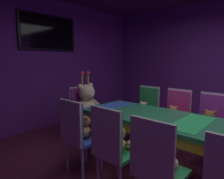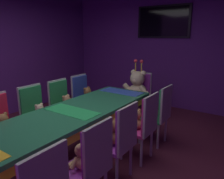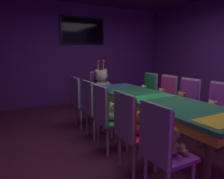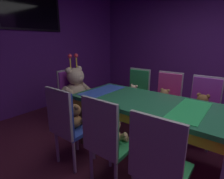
{
  "view_description": "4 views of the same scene",
  "coord_description": "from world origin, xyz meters",
  "px_view_note": "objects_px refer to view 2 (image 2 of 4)",
  "views": [
    {
      "loc": [
        -2.23,
        -0.77,
        1.45
      ],
      "look_at": [
        0.06,
        1.32,
        1.0
      ],
      "focal_mm": 31.14,
      "sensor_mm": 36.0,
      "label": 1
    },
    {
      "loc": [
        2.03,
        -2.01,
        1.75
      ],
      "look_at": [
        0.0,
        0.96,
        0.85
      ],
      "focal_mm": 35.02,
      "sensor_mm": 36.0,
      "label": 2
    },
    {
      "loc": [
        -2.06,
        -2.52,
        1.43
      ],
      "look_at": [
        -0.24,
        0.9,
        0.74
      ],
      "focal_mm": 32.68,
      "sensor_mm": 36.0,
      "label": 3
    },
    {
      "loc": [
        -1.94,
        -0.42,
        1.47
      ],
      "look_at": [
        0.14,
        1.2,
        0.74
      ],
      "focal_mm": 28.01,
      "sensor_mm": 36.0,
      "label": 4
    }
  ],
  "objects_px": {
    "teddy_left_1": "(3,126)",
    "throne_chair": "(140,91)",
    "teddy_right_4": "(153,110)",
    "king_teddy_bear": "(137,87)",
    "chair_right_3": "(145,121)",
    "teddy_left_2": "(40,113)",
    "chair_left_4": "(82,94)",
    "chair_right_4": "(161,110)",
    "wall_tv": "(163,22)",
    "teddy_right_1": "(81,157)",
    "chair_left_2": "(34,110)",
    "chair_left_3": "(61,102)",
    "teddy_left_4": "(88,96)",
    "chair_right_1": "(92,160)",
    "teddy_right_3": "(136,120)",
    "teddy_left_3": "(67,104)",
    "banquet_table": "(72,117)",
    "teddy_right_2": "(112,133)",
    "chair_right_2": "(122,136)"
  },
  "relations": [
    {
      "from": "chair_left_4",
      "to": "teddy_right_3",
      "type": "xyz_separation_m",
      "value": [
        1.51,
        -0.56,
        -0.02
      ]
    },
    {
      "from": "chair_right_4",
      "to": "wall_tv",
      "type": "height_order",
      "value": "wall_tv"
    },
    {
      "from": "teddy_left_1",
      "to": "teddy_left_2",
      "type": "bearing_deg",
      "value": 92.45
    },
    {
      "from": "teddy_left_2",
      "to": "chair_left_4",
      "type": "bearing_deg",
      "value": 96.8
    },
    {
      "from": "teddy_left_4",
      "to": "chair_right_3",
      "type": "distance_m",
      "value": 1.61
    },
    {
      "from": "banquet_table",
      "to": "chair_left_4",
      "type": "distance_m",
      "value": 1.39
    },
    {
      "from": "king_teddy_bear",
      "to": "chair_right_3",
      "type": "bearing_deg",
      "value": 32.22
    },
    {
      "from": "banquet_table",
      "to": "chair_left_2",
      "type": "bearing_deg",
      "value": 179.66
    },
    {
      "from": "teddy_left_1",
      "to": "teddy_right_2",
      "type": "relative_size",
      "value": 0.96
    },
    {
      "from": "teddy_left_1",
      "to": "chair_left_2",
      "type": "distance_m",
      "value": 0.63
    },
    {
      "from": "teddy_right_2",
      "to": "chair_right_4",
      "type": "xyz_separation_m",
      "value": [
        0.17,
        1.13,
        0.01
      ]
    },
    {
      "from": "chair_right_1",
      "to": "teddy_right_2",
      "type": "height_order",
      "value": "chair_right_1"
    },
    {
      "from": "chair_right_4",
      "to": "teddy_right_4",
      "type": "bearing_deg",
      "value": -0.0
    },
    {
      "from": "teddy_left_3",
      "to": "teddy_left_4",
      "type": "height_order",
      "value": "teddy_left_4"
    },
    {
      "from": "chair_right_2",
      "to": "chair_left_2",
      "type": "bearing_deg",
      "value": -0.17
    },
    {
      "from": "chair_left_4",
      "to": "throne_chair",
      "type": "xyz_separation_m",
      "value": [
        0.83,
        0.92,
        0.0
      ]
    },
    {
      "from": "teddy_right_4",
      "to": "wall_tv",
      "type": "relative_size",
      "value": 0.22
    },
    {
      "from": "chair_left_2",
      "to": "wall_tv",
      "type": "height_order",
      "value": "wall_tv"
    },
    {
      "from": "teddy_left_4",
      "to": "teddy_right_4",
      "type": "distance_m",
      "value": 1.36
    },
    {
      "from": "banquet_table",
      "to": "teddy_left_1",
      "type": "height_order",
      "value": "teddy_left_1"
    },
    {
      "from": "teddy_left_2",
      "to": "teddy_right_4",
      "type": "distance_m",
      "value": 1.78
    },
    {
      "from": "chair_right_1",
      "to": "throne_chair",
      "type": "xyz_separation_m",
      "value": [
        -0.83,
        2.63,
        0.0
      ]
    },
    {
      "from": "teddy_left_1",
      "to": "wall_tv",
      "type": "height_order",
      "value": "wall_tv"
    },
    {
      "from": "teddy_left_1",
      "to": "throne_chair",
      "type": "relative_size",
      "value": 0.32
    },
    {
      "from": "chair_right_1",
      "to": "teddy_right_3",
      "type": "bearing_deg",
      "value": -82.68
    },
    {
      "from": "teddy_left_2",
      "to": "chair_right_3",
      "type": "xyz_separation_m",
      "value": [
        1.52,
        0.56,
        0.03
      ]
    },
    {
      "from": "chair_left_3",
      "to": "teddy_left_4",
      "type": "xyz_separation_m",
      "value": [
        0.13,
        0.57,
        -0.01
      ]
    },
    {
      "from": "teddy_left_3",
      "to": "wall_tv",
      "type": "xyz_separation_m",
      "value": [
        0.66,
        2.56,
        1.47
      ]
    },
    {
      "from": "chair_left_2",
      "to": "chair_right_1",
      "type": "distance_m",
      "value": 1.77
    },
    {
      "from": "banquet_table",
      "to": "chair_left_4",
      "type": "relative_size",
      "value": 3.04
    },
    {
      "from": "teddy_left_1",
      "to": "chair_right_4",
      "type": "bearing_deg",
      "value": 49.33
    },
    {
      "from": "chair_left_2",
      "to": "chair_left_3",
      "type": "distance_m",
      "value": 0.54
    },
    {
      "from": "chair_left_2",
      "to": "teddy_left_4",
      "type": "distance_m",
      "value": 1.13
    },
    {
      "from": "chair_right_4",
      "to": "teddy_left_2",
      "type": "bearing_deg",
      "value": 36.65
    },
    {
      "from": "chair_left_4",
      "to": "teddy_right_2",
      "type": "distance_m",
      "value": 1.86
    },
    {
      "from": "chair_left_4",
      "to": "wall_tv",
      "type": "height_order",
      "value": "wall_tv"
    },
    {
      "from": "chair_right_2",
      "to": "chair_right_4",
      "type": "distance_m",
      "value": 1.14
    },
    {
      "from": "teddy_left_1",
      "to": "throne_chair",
      "type": "bearing_deg",
      "value": 75.86
    },
    {
      "from": "teddy_left_4",
      "to": "chair_right_4",
      "type": "distance_m",
      "value": 1.51
    },
    {
      "from": "teddy_right_1",
      "to": "wall_tv",
      "type": "bearing_deg",
      "value": -79.4
    },
    {
      "from": "teddy_left_2",
      "to": "teddy_right_1",
      "type": "xyz_separation_m",
      "value": [
        1.38,
        -0.59,
        0.0
      ]
    },
    {
      "from": "chair_left_2",
      "to": "chair_left_3",
      "type": "relative_size",
      "value": 1.0
    },
    {
      "from": "teddy_left_2",
      "to": "chair_right_4",
      "type": "relative_size",
      "value": 0.28
    },
    {
      "from": "chair_right_1",
      "to": "chair_right_2",
      "type": "distance_m",
      "value": 0.59
    },
    {
      "from": "teddy_left_3",
      "to": "teddy_right_3",
      "type": "distance_m",
      "value": 1.35
    },
    {
      "from": "banquet_table",
      "to": "teddy_right_2",
      "type": "bearing_deg",
      "value": 0.01
    },
    {
      "from": "teddy_right_4",
      "to": "king_teddy_bear",
      "type": "bearing_deg",
      "value": -47.3
    },
    {
      "from": "teddy_right_1",
      "to": "chair_right_1",
      "type": "bearing_deg",
      "value": -180.0
    },
    {
      "from": "teddy_left_3",
      "to": "chair_left_4",
      "type": "height_order",
      "value": "chair_left_4"
    },
    {
      "from": "teddy_left_2",
      "to": "teddy_left_1",
      "type": "bearing_deg",
      "value": -87.55
    }
  ]
}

